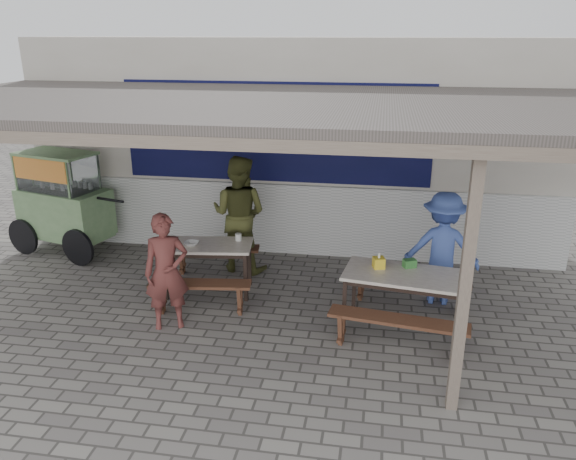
# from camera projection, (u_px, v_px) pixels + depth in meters

# --- Properties ---
(ground) EXTENTS (60.00, 60.00, 0.00)m
(ground) POSITION_uv_depth(u_px,v_px,m) (246.00, 341.00, 6.90)
(ground) COLOR slate
(ground) RESTS_ON ground
(back_wall) EXTENTS (9.00, 1.28, 3.50)m
(back_wall) POSITION_uv_depth(u_px,v_px,m) (293.00, 146.00, 9.64)
(back_wall) COLOR beige
(back_wall) RESTS_ON ground
(warung_roof) EXTENTS (9.00, 4.21, 2.81)m
(warung_roof) POSITION_uv_depth(u_px,v_px,m) (260.00, 108.00, 6.82)
(warung_roof) COLOR #504945
(warung_roof) RESTS_ON ground
(table_left) EXTENTS (1.33, 0.80, 0.75)m
(table_left) POSITION_uv_depth(u_px,v_px,m) (207.00, 250.00, 7.96)
(table_left) COLOR white
(table_left) RESTS_ON ground
(bench_left_street) EXTENTS (1.38, 0.46, 0.45)m
(bench_left_street) POSITION_uv_depth(u_px,v_px,m) (200.00, 291.00, 7.47)
(bench_left_street) COLOR brown
(bench_left_street) RESTS_ON ground
(bench_left_wall) EXTENTS (1.38, 0.46, 0.45)m
(bench_left_wall) POSITION_uv_depth(u_px,v_px,m) (215.00, 254.00, 8.69)
(bench_left_wall) COLOR brown
(bench_left_wall) RESTS_ON ground
(table_right) EXTENTS (1.62, 0.96, 0.75)m
(table_right) POSITION_uv_depth(u_px,v_px,m) (406.00, 279.00, 6.99)
(table_right) COLOR white
(table_right) RESTS_ON ground
(bench_right_street) EXTENTS (1.65, 0.51, 0.45)m
(bench_right_street) POSITION_uv_depth(u_px,v_px,m) (398.00, 327.00, 6.54)
(bench_right_street) COLOR brown
(bench_right_street) RESTS_ON ground
(bench_right_wall) EXTENTS (1.65, 0.51, 0.45)m
(bench_right_wall) POSITION_uv_depth(u_px,v_px,m) (409.00, 283.00, 7.67)
(bench_right_wall) COLOR brown
(bench_right_wall) RESTS_ON ground
(vendor_cart) EXTENTS (2.22, 1.22, 1.73)m
(vendor_cart) POSITION_uv_depth(u_px,v_px,m) (62.00, 199.00, 9.39)
(vendor_cart) COLOR #789D68
(vendor_cart) RESTS_ON ground
(patron_street_side) EXTENTS (0.65, 0.55, 1.51)m
(patron_street_side) POSITION_uv_depth(u_px,v_px,m) (167.00, 272.00, 7.00)
(patron_street_side) COLOR brown
(patron_street_side) RESTS_ON ground
(patron_wall_side) EXTENTS (1.00, 0.84, 1.83)m
(patron_wall_side) POSITION_uv_depth(u_px,v_px,m) (239.00, 214.00, 8.69)
(patron_wall_side) COLOR #4E5026
(patron_wall_side) RESTS_ON ground
(patron_right_table) EXTENTS (1.06, 0.65, 1.59)m
(patron_right_table) POSITION_uv_depth(u_px,v_px,m) (442.00, 248.00, 7.65)
(patron_right_table) COLOR #4661B9
(patron_right_table) RESTS_ON ground
(tissue_box) EXTENTS (0.17, 0.17, 0.14)m
(tissue_box) POSITION_uv_depth(u_px,v_px,m) (379.00, 263.00, 7.12)
(tissue_box) COLOR yellow
(tissue_box) RESTS_ON table_right
(donation_box) EXTENTS (0.19, 0.16, 0.11)m
(donation_box) POSITION_uv_depth(u_px,v_px,m) (410.00, 263.00, 7.14)
(donation_box) COLOR #397E38
(donation_box) RESTS_ON table_right
(condiment_jar) EXTENTS (0.09, 0.09, 0.10)m
(condiment_jar) POSITION_uv_depth(u_px,v_px,m) (238.00, 237.00, 8.06)
(condiment_jar) COLOR silver
(condiment_jar) RESTS_ON table_left
(condiment_bowl) EXTENTS (0.20, 0.20, 0.05)m
(condiment_bowl) POSITION_uv_depth(u_px,v_px,m) (192.00, 243.00, 7.89)
(condiment_bowl) COLOR silver
(condiment_bowl) RESTS_ON table_left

